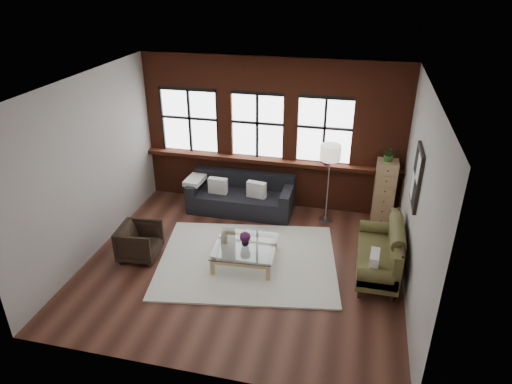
% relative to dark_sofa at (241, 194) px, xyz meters
% --- Properties ---
extents(floor, '(5.50, 5.50, 0.00)m').
position_rel_dark_sofa_xyz_m(floor, '(0.54, -1.90, -0.40)').
color(floor, '#432218').
rests_on(floor, ground).
extents(ceiling, '(5.50, 5.50, 0.00)m').
position_rel_dark_sofa_xyz_m(ceiling, '(0.54, -1.90, 2.80)').
color(ceiling, white).
rests_on(ceiling, ground).
extents(wall_back, '(5.50, 0.00, 5.50)m').
position_rel_dark_sofa_xyz_m(wall_back, '(0.54, 0.60, 1.20)').
color(wall_back, '#B1ABA4').
rests_on(wall_back, ground).
extents(wall_front, '(5.50, 0.00, 5.50)m').
position_rel_dark_sofa_xyz_m(wall_front, '(0.54, -4.40, 1.20)').
color(wall_front, '#B1ABA4').
rests_on(wall_front, ground).
extents(wall_left, '(0.00, 5.00, 5.00)m').
position_rel_dark_sofa_xyz_m(wall_left, '(-2.21, -1.90, 1.20)').
color(wall_left, '#B1ABA4').
rests_on(wall_left, ground).
extents(wall_right, '(0.00, 5.00, 5.00)m').
position_rel_dark_sofa_xyz_m(wall_right, '(3.29, -1.90, 1.20)').
color(wall_right, '#B1ABA4').
rests_on(wall_right, ground).
extents(brick_backwall, '(5.50, 0.12, 3.20)m').
position_rel_dark_sofa_xyz_m(brick_backwall, '(0.54, 0.54, 1.20)').
color(brick_backwall, '#602716').
rests_on(brick_backwall, floor).
extents(sill_ledge, '(5.50, 0.30, 0.08)m').
position_rel_dark_sofa_xyz_m(sill_ledge, '(0.54, 0.45, 0.64)').
color(sill_ledge, '#602716').
rests_on(sill_ledge, brick_backwall).
extents(window_left, '(1.38, 0.10, 1.50)m').
position_rel_dark_sofa_xyz_m(window_left, '(-1.26, 0.55, 1.35)').
color(window_left, black).
rests_on(window_left, brick_backwall).
extents(window_mid, '(1.38, 0.10, 1.50)m').
position_rel_dark_sofa_xyz_m(window_mid, '(0.24, 0.55, 1.35)').
color(window_mid, black).
rests_on(window_mid, brick_backwall).
extents(window_right, '(1.38, 0.10, 1.50)m').
position_rel_dark_sofa_xyz_m(window_right, '(1.64, 0.55, 1.35)').
color(window_right, black).
rests_on(window_right, brick_backwall).
extents(wall_poster, '(0.05, 0.74, 0.94)m').
position_rel_dark_sofa_xyz_m(wall_poster, '(3.26, -1.60, 1.45)').
color(wall_poster, black).
rests_on(wall_poster, wall_right).
extents(shag_rug, '(3.49, 2.94, 0.03)m').
position_rel_dark_sofa_xyz_m(shag_rug, '(0.60, -1.81, -0.38)').
color(shag_rug, white).
rests_on(shag_rug, floor).
extents(dark_sofa, '(2.21, 0.89, 0.80)m').
position_rel_dark_sofa_xyz_m(dark_sofa, '(0.00, 0.00, 0.00)').
color(dark_sofa, black).
rests_on(dark_sofa, floor).
extents(pillow_a, '(0.40, 0.15, 0.34)m').
position_rel_dark_sofa_xyz_m(pillow_a, '(-0.47, -0.10, 0.19)').
color(pillow_a, white).
rests_on(pillow_a, dark_sofa).
extents(pillow_b, '(0.42, 0.20, 0.34)m').
position_rel_dark_sofa_xyz_m(pillow_b, '(0.37, -0.10, 0.19)').
color(pillow_b, white).
rests_on(pillow_b, dark_sofa).
extents(vintage_settee, '(0.75, 1.70, 0.90)m').
position_rel_dark_sofa_xyz_m(vintage_settee, '(2.84, -1.64, 0.05)').
color(vintage_settee, brown).
rests_on(vintage_settee, floor).
extents(pillow_settee, '(0.17, 0.39, 0.34)m').
position_rel_dark_sofa_xyz_m(pillow_settee, '(2.76, -2.16, 0.17)').
color(pillow_settee, white).
rests_on(pillow_settee, vintage_settee).
extents(armchair, '(0.75, 0.73, 0.64)m').
position_rel_dark_sofa_xyz_m(armchair, '(-1.32, -2.11, -0.08)').
color(armchair, black).
rests_on(armchair, floor).
extents(coffee_table, '(1.15, 1.15, 0.36)m').
position_rel_dark_sofa_xyz_m(coffee_table, '(0.57, -1.84, -0.23)').
color(coffee_table, tan).
rests_on(coffee_table, shag_rug).
extents(vase, '(0.15, 0.15, 0.14)m').
position_rel_dark_sofa_xyz_m(vase, '(0.57, -1.84, 0.02)').
color(vase, '#B2B2B2').
rests_on(vase, coffee_table).
extents(flowers, '(0.19, 0.19, 0.19)m').
position_rel_dark_sofa_xyz_m(flowers, '(0.57, -1.84, 0.13)').
color(flowers, '#501B49').
rests_on(flowers, vase).
extents(drawer_chest, '(0.41, 0.41, 1.34)m').
position_rel_dark_sofa_xyz_m(drawer_chest, '(2.94, 0.24, 0.27)').
color(drawer_chest, tan).
rests_on(drawer_chest, floor).
extents(potted_plant_top, '(0.36, 0.34, 0.32)m').
position_rel_dark_sofa_xyz_m(potted_plant_top, '(2.94, 0.24, 1.10)').
color(potted_plant_top, '#2D5923').
rests_on(potted_plant_top, drawer_chest).
extents(floor_lamp, '(0.40, 0.40, 1.82)m').
position_rel_dark_sofa_xyz_m(floor_lamp, '(1.83, -0.03, 0.51)').
color(floor_lamp, '#A5A5A8').
rests_on(floor_lamp, floor).
extents(sill_plant, '(0.22, 0.18, 0.38)m').
position_rel_dark_sofa_xyz_m(sill_plant, '(1.75, 0.42, 0.87)').
color(sill_plant, '#501B49').
rests_on(sill_plant, sill_ledge).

